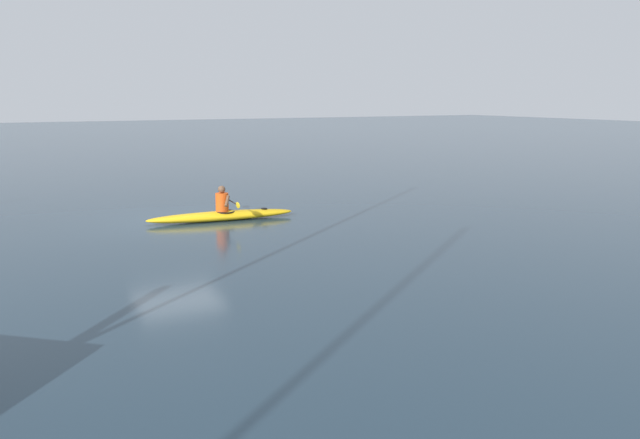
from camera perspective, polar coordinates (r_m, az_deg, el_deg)
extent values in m
plane|color=#233847|center=(19.13, -12.71, -0.04)|extent=(160.00, 160.00, 0.00)
ellipsoid|color=#EAB214|center=(18.77, -8.72, 0.32)|extent=(4.33, 1.03, 0.28)
torus|color=black|center=(18.77, -8.41, 0.70)|extent=(0.61, 0.61, 0.04)
cylinder|color=black|center=(19.08, -4.97, 0.97)|extent=(0.18, 0.18, 0.02)
cylinder|color=#E04C14|center=(18.71, -8.68, 1.53)|extent=(0.37, 0.37, 0.52)
sphere|color=brown|center=(18.65, -8.71, 2.66)|extent=(0.21, 0.21, 0.21)
cylinder|color=black|center=(18.75, -8.09, 1.74)|extent=(0.23, 2.02, 0.03)
ellipsoid|color=gold|center=(19.72, -8.80, 2.17)|extent=(0.08, 0.40, 0.17)
ellipsoid|color=gold|center=(17.78, -7.29, 1.27)|extent=(0.08, 0.40, 0.17)
cylinder|color=brown|center=(18.99, -8.65, 1.88)|extent=(0.21, 0.28, 0.34)
cylinder|color=brown|center=(18.44, -8.23, 1.62)|extent=(0.23, 0.27, 0.34)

